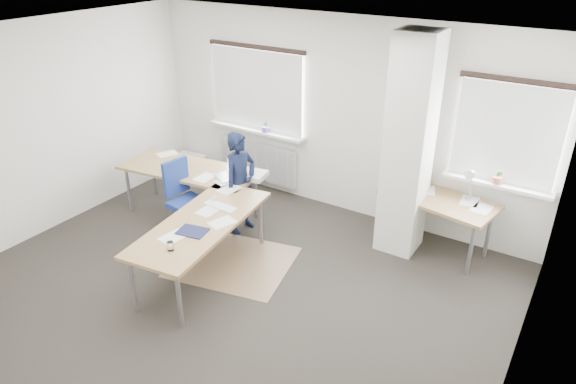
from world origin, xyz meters
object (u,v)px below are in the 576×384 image
Objects in this scene: desk_main at (199,195)px; task_chair at (188,214)px; desk_side at (439,201)px; person at (241,183)px.

task_chair is (-0.30, 0.08, -0.40)m from desk_main.
desk_side is 2.59m from person.
desk_main is 0.61m from person.
desk_side reaches higher than desk_main.
person is at bearing 47.81° from task_chair.
task_chair is at bearing -144.30° from desk_side.
desk_main is 0.51m from task_chair.
desk_side is at bearing 22.15° from desk_main.
person is at bearing -148.35° from desk_side.
desk_main is 3.06m from desk_side.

